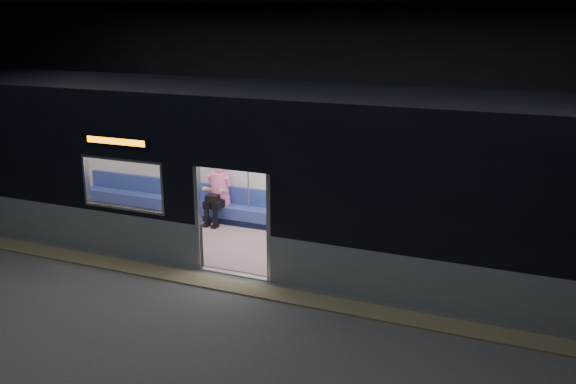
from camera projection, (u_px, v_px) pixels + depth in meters
The scene contains 7 objects.
station_floor at pixel (207, 298), 10.59m from camera, with size 24.00×14.00×0.01m, color #47494C.
station_envelope at pixel (198, 85), 9.56m from camera, with size 24.00×14.00×5.00m.
tactile_strip at pixel (222, 284), 11.07m from camera, with size 22.80×0.50×0.03m, color #8C7F59.
metro_car at pixel (266, 162), 12.33m from camera, with size 18.00×3.04×3.35m.
passenger at pixel (219, 189), 14.12m from camera, with size 0.44×0.75×1.44m.
handbag at pixel (213, 198), 13.95m from camera, with size 0.27×0.23×0.14m, color black.
transit_map at pixel (530, 188), 11.75m from camera, with size 1.11×0.03×0.72m, color white.
Camera 1 is at (4.99, -8.38, 4.74)m, focal length 38.00 mm.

